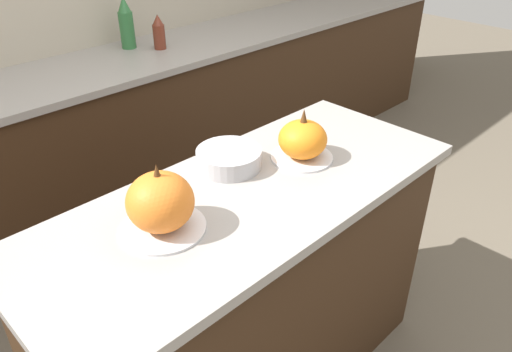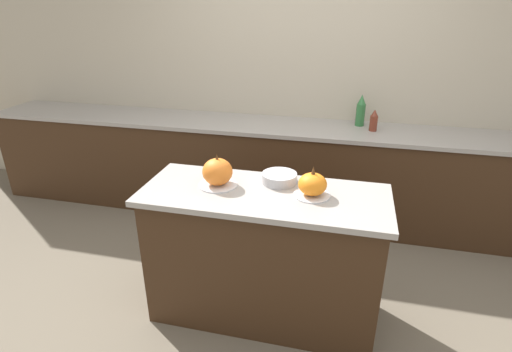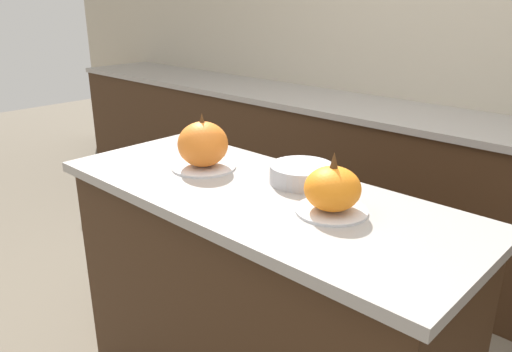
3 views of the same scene
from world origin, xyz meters
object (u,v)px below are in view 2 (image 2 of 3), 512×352
object	(u,v)px
mixing_bowl	(279,178)
bottle_tall	(361,111)
pumpkin_cake_left	(218,173)
pumpkin_cake_right	(312,185)
bottle_short	(374,121)

from	to	relation	value
mixing_bowl	bottle_tall	bearing A→B (deg)	70.62
pumpkin_cake_left	bottle_tall	bearing A→B (deg)	60.60
pumpkin_cake_left	pumpkin_cake_right	distance (m)	0.57
pumpkin_cake_right	bottle_tall	size ratio (longest dim) A/B	0.77
pumpkin_cake_left	bottle_short	world-z (taller)	pumpkin_cake_left
pumpkin_cake_right	mixing_bowl	distance (m)	0.25
bottle_tall	pumpkin_cake_right	bearing A→B (deg)	-99.91
mixing_bowl	pumpkin_cake_right	bearing A→B (deg)	-31.49
pumpkin_cake_left	bottle_tall	xyz separation A→B (m)	(0.83, 1.47, 0.06)
pumpkin_cake_right	pumpkin_cake_left	bearing A→B (deg)	179.37
pumpkin_cake_left	mixing_bowl	distance (m)	0.38
bottle_short	mixing_bowl	size ratio (longest dim) A/B	0.86
pumpkin_cake_left	bottle_short	size ratio (longest dim) A/B	1.28
pumpkin_cake_left	mixing_bowl	size ratio (longest dim) A/B	1.09
mixing_bowl	bottle_short	bearing A→B (deg)	64.21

